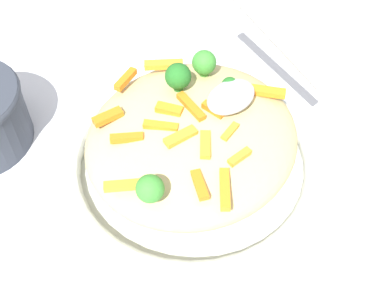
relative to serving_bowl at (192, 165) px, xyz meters
The scene contains 24 objects.
ground_plane 0.02m from the serving_bowl, ahead, with size 2.40×2.40×0.00m, color silver.
serving_bowl is the anchor object (origin of this frame).
pasta_mound 0.05m from the serving_bowl, ahead, with size 0.23×0.21×0.07m, color #D1BA7A.
carrot_piece_0 0.12m from the serving_bowl, 84.30° to the right, with size 0.03×0.01×0.01m, color orange.
carrot_piece_1 0.08m from the serving_bowl, 129.53° to the right, with size 0.04×0.01×0.01m, color orange.
carrot_piece_2 0.10m from the serving_bowl, 24.26° to the right, with size 0.03×0.01×0.01m, color orange.
carrot_piece_3 0.08m from the serving_bowl, 22.08° to the left, with size 0.03×0.01×0.01m, color orange.
carrot_piece_4 0.09m from the serving_bowl, 66.36° to the left, with size 0.03×0.01×0.01m, color orange.
carrot_piece_5 0.11m from the serving_bowl, 48.11° to the right, with size 0.03×0.01×0.01m, color orange.
carrot_piece_6 0.09m from the serving_bowl, 111.01° to the left, with size 0.02×0.01×0.01m, color orange.
carrot_piece_7 0.08m from the serving_bowl, 157.79° to the left, with size 0.02×0.01×0.01m, color orange.
carrot_piece_8 0.09m from the serving_bowl, 25.08° to the right, with size 0.03×0.01×0.01m, color orange.
carrot_piece_9 0.12m from the serving_bowl, 163.76° to the left, with size 0.04×0.01×0.01m, color orange.
carrot_piece_10 0.10m from the serving_bowl, 86.20° to the left, with size 0.03×0.01×0.01m, color orange.
carrot_piece_11 0.11m from the serving_bowl, 65.35° to the left, with size 0.04×0.01×0.01m, color orange.
carrot_piece_12 0.12m from the serving_bowl, ahead, with size 0.04×0.01×0.01m, color orange.
carrot_piece_13 0.08m from the serving_bowl, 67.44° to the right, with size 0.03×0.01×0.01m, color orange.
carrot_piece_14 0.11m from the serving_bowl, 50.71° to the left, with size 0.03×0.01×0.01m, color orange.
carrot_piece_15 0.12m from the serving_bowl, 113.86° to the right, with size 0.04×0.01×0.01m, color orange.
broccoli_floret_0 0.11m from the serving_bowl, 144.99° to the right, with size 0.03×0.03×0.03m.
broccoli_floret_1 0.10m from the serving_bowl, behind, with size 0.02×0.02×0.02m.
broccoli_floret_2 0.13m from the serving_bowl, 23.62° to the left, with size 0.03×0.03×0.03m.
broccoli_floret_3 0.10m from the serving_bowl, 116.10° to the right, with size 0.03×0.03×0.04m.
serving_spoon 0.12m from the serving_bowl, behind, with size 0.11×0.14×0.09m.
Camera 1 is at (0.24, 0.25, 0.49)m, focal length 48.54 mm.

